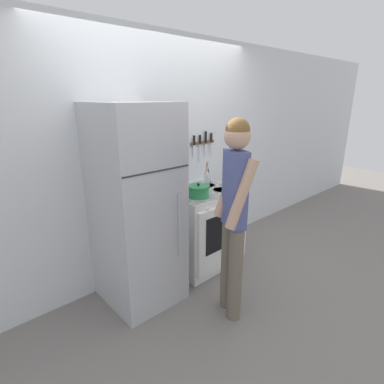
% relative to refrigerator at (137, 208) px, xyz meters
% --- Properties ---
extents(ground_plane, '(14.00, 14.00, 0.00)m').
position_rel_refrigerator_xyz_m(ground_plane, '(0.58, 0.35, -0.93)').
color(ground_plane, slate).
extents(wall_back, '(10.00, 0.06, 2.55)m').
position_rel_refrigerator_xyz_m(wall_back, '(0.58, 0.38, 0.34)').
color(wall_back, silver).
rests_on(wall_back, ground_plane).
extents(refrigerator, '(0.66, 0.73, 1.87)m').
position_rel_refrigerator_xyz_m(refrigerator, '(0.00, 0.00, 0.00)').
color(refrigerator, '#B7BABF').
rests_on(refrigerator, ground_plane).
extents(stove_range, '(0.81, 0.67, 0.91)m').
position_rel_refrigerator_xyz_m(stove_range, '(0.88, 0.01, -0.47)').
color(stove_range, white).
rests_on(stove_range, ground_plane).
extents(dutch_oven_pot, '(0.28, 0.24, 0.15)m').
position_rel_refrigerator_xyz_m(dutch_oven_pot, '(0.70, -0.09, 0.03)').
color(dutch_oven_pot, '#237A42').
rests_on(dutch_oven_pot, stove_range).
extents(tea_kettle, '(0.19, 0.15, 0.22)m').
position_rel_refrigerator_xyz_m(tea_kettle, '(0.71, 0.16, 0.04)').
color(tea_kettle, silver).
rests_on(tea_kettle, stove_range).
extents(utensil_jar, '(0.07, 0.07, 0.28)m').
position_rel_refrigerator_xyz_m(utensil_jar, '(1.08, 0.17, 0.06)').
color(utensil_jar, silver).
rests_on(utensil_jar, stove_range).
extents(person, '(0.39, 0.43, 1.76)m').
position_rel_refrigerator_xyz_m(person, '(0.47, -0.76, 0.07)').
color(person, '#6B6051').
rests_on(person, ground_plane).
extents(wall_knife_strip, '(0.38, 0.03, 0.36)m').
position_rel_refrigerator_xyz_m(wall_knife_strip, '(1.16, 0.34, 0.45)').
color(wall_knife_strip, brown).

